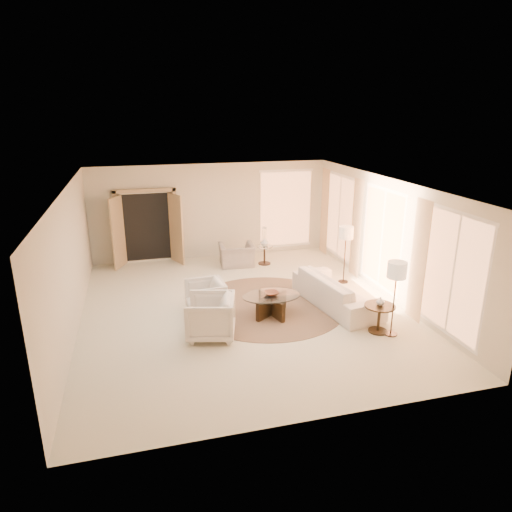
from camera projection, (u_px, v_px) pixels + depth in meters
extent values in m
cube|color=beige|center=(243.00, 309.00, 10.27)|extent=(7.00, 8.00, 0.02)
cube|color=white|center=(242.00, 185.00, 9.40)|extent=(7.00, 8.00, 0.02)
cube|color=beige|center=(212.00, 211.00, 13.51)|extent=(7.00, 0.04, 2.80)
cube|color=beige|center=(311.00, 334.00, 6.16)|extent=(7.00, 0.04, 2.80)
cube|color=beige|center=(70.00, 263.00, 8.98)|extent=(0.04, 8.00, 2.80)
cube|color=beige|center=(388.00, 238.00, 10.70)|extent=(0.04, 8.00, 2.80)
cube|color=tan|center=(147.00, 227.00, 13.04)|extent=(1.80, 0.12, 2.16)
cube|color=tan|center=(118.00, 233.00, 12.62)|extent=(0.35, 0.66, 2.00)
cube|color=tan|center=(176.00, 229.00, 13.01)|extent=(0.35, 0.66, 2.00)
cylinder|color=#432F22|center=(267.00, 305.00, 10.46)|extent=(4.36, 4.36, 0.01)
imported|color=silver|center=(337.00, 291.00, 10.35)|extent=(1.33, 2.59, 0.72)
imported|color=silver|center=(206.00, 296.00, 9.97)|extent=(0.79, 0.84, 0.81)
imported|color=silver|center=(210.00, 315.00, 8.91)|extent=(1.05, 1.09, 0.93)
imported|color=#9B928C|center=(237.00, 251.00, 12.99)|extent=(1.01, 0.70, 0.85)
cube|color=black|center=(271.00, 306.00, 9.92)|extent=(0.33, 0.95, 0.43)
cube|color=black|center=(271.00, 306.00, 9.92)|extent=(0.84, 0.62, 0.43)
cylinder|color=white|center=(272.00, 295.00, 9.85)|extent=(1.64, 1.64, 0.02)
cylinder|color=black|center=(378.00, 331.00, 9.24)|extent=(0.38, 0.38, 0.03)
cylinder|color=black|center=(379.00, 319.00, 9.15)|extent=(0.06, 0.06, 0.55)
cylinder|color=black|center=(380.00, 306.00, 9.06)|extent=(0.61, 0.61, 0.03)
cylinder|color=black|center=(264.00, 263.00, 13.25)|extent=(0.36, 0.36, 0.03)
cylinder|color=black|center=(264.00, 255.00, 13.17)|extent=(0.05, 0.05, 0.51)
cylinder|color=white|center=(265.00, 246.00, 13.09)|extent=(0.47, 0.47, 0.03)
cylinder|color=black|center=(343.00, 282.00, 11.86)|extent=(0.25, 0.25, 0.03)
cylinder|color=black|center=(345.00, 259.00, 11.67)|extent=(0.03, 0.03, 1.26)
cylinder|color=#C7B190|center=(346.00, 233.00, 11.45)|extent=(0.36, 0.36, 0.31)
cylinder|color=black|center=(391.00, 334.00, 9.12)|extent=(0.26, 0.26, 0.03)
cylinder|color=black|center=(393.00, 305.00, 8.93)|extent=(0.03, 0.03, 1.30)
cylinder|color=#C7B190|center=(397.00, 270.00, 8.70)|extent=(0.37, 0.37, 0.32)
imported|color=brown|center=(272.00, 293.00, 9.83)|extent=(0.35, 0.35, 0.07)
imported|color=white|center=(380.00, 301.00, 9.03)|extent=(0.19, 0.19, 0.18)
imported|color=white|center=(265.00, 242.00, 13.05)|extent=(0.26, 0.26, 0.24)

